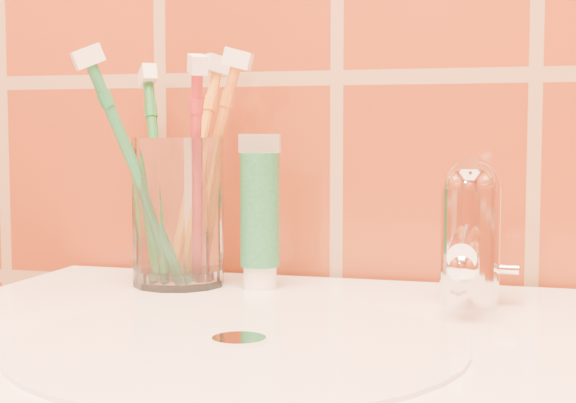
% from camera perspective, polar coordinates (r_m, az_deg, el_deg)
% --- Properties ---
extents(glass_tumbler, '(0.10, 0.10, 0.14)m').
position_cam_1_polar(glass_tumbler, '(0.81, -7.09, -0.66)').
color(glass_tumbler, white).
rests_on(glass_tumbler, pedestal_sink).
extents(toothpaste_tube, '(0.04, 0.04, 0.14)m').
position_cam_1_polar(toothpaste_tube, '(0.79, -1.83, -0.98)').
color(toothpaste_tube, white).
rests_on(toothpaste_tube, pedestal_sink).
extents(faucet, '(0.05, 0.11, 0.12)m').
position_cam_1_polar(faucet, '(0.73, 11.68, -1.64)').
color(faucet, white).
rests_on(faucet, pedestal_sink).
extents(toothbrush_0, '(0.17, 0.16, 0.23)m').
position_cam_1_polar(toothbrush_0, '(0.78, -9.76, 1.89)').
color(toothbrush_0, '#1D6F3F').
rests_on(toothbrush_0, glass_tumbler).
extents(toothbrush_1, '(0.11, 0.12, 0.22)m').
position_cam_1_polar(toothbrush_1, '(0.83, -5.95, 2.01)').
color(toothbrush_1, orange).
rests_on(toothbrush_1, glass_tumbler).
extents(toothbrush_2, '(0.09, 0.10, 0.22)m').
position_cam_1_polar(toothbrush_2, '(0.79, -6.08, 1.73)').
color(toothbrush_2, '#AB242B').
rests_on(toothbrush_2, glass_tumbler).
extents(toothbrush_3, '(0.09, 0.08, 0.22)m').
position_cam_1_polar(toothbrush_3, '(0.81, -5.07, 2.07)').
color(toothbrush_3, '#C67122').
rests_on(toothbrush_3, glass_tumbler).
extents(toothbrush_4, '(0.15, 0.16, 0.22)m').
position_cam_1_polar(toothbrush_4, '(0.84, -8.47, 1.74)').
color(toothbrush_4, '#1D6F2F').
rests_on(toothbrush_4, glass_tumbler).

